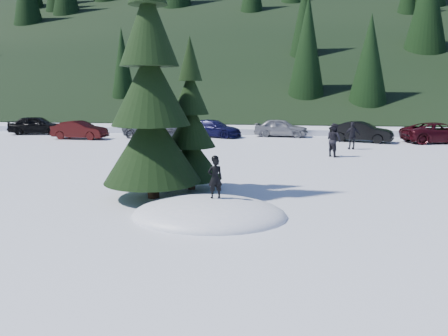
# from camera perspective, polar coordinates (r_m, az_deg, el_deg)

# --- Properties ---
(ground) EXTENTS (200.00, 200.00, 0.00)m
(ground) POSITION_cam_1_polar(r_m,az_deg,el_deg) (12.59, -1.96, -6.24)
(ground) COLOR white
(ground) RESTS_ON ground
(snow_mound) EXTENTS (4.48, 3.52, 0.96)m
(snow_mound) POSITION_cam_1_polar(r_m,az_deg,el_deg) (12.59, -1.96, -6.24)
(snow_mound) COLOR white
(snow_mound) RESTS_ON ground
(forest_hillside) EXTENTS (200.00, 60.00, 25.00)m
(forest_hillside) POSITION_cam_1_polar(r_m,az_deg,el_deg) (66.51, 6.41, 18.04)
(forest_hillside) COLOR black
(forest_hillside) RESTS_ON ground
(spruce_tall) EXTENTS (3.20, 3.20, 8.60)m
(spruce_tall) POSITION_cam_1_polar(r_m,az_deg,el_deg) (14.34, -9.58, 9.12)
(spruce_tall) COLOR black
(spruce_tall) RESTS_ON ground
(spruce_short) EXTENTS (2.20, 2.20, 5.37)m
(spruce_short) POSITION_cam_1_polar(r_m,az_deg,el_deg) (15.51, -4.35, 4.82)
(spruce_short) COLOR black
(spruce_short) RESTS_ON ground
(child_skier) EXTENTS (0.50, 0.43, 1.17)m
(child_skier) POSITION_cam_1_polar(r_m,az_deg,el_deg) (12.51, -1.17, -1.32)
(child_skier) COLOR black
(child_skier) RESTS_ON snow_mound
(adult_0) EXTENTS (1.06, 1.09, 1.78)m
(adult_0) POSITION_cam_1_polar(r_m,az_deg,el_deg) (23.90, 14.15, 3.56)
(adult_0) COLOR black
(adult_0) RESTS_ON ground
(adult_1) EXTENTS (1.00, 0.52, 1.63)m
(adult_1) POSITION_cam_1_polar(r_m,az_deg,el_deg) (27.07, 16.42, 4.07)
(adult_1) COLOR black
(adult_1) RESTS_ON ground
(car_0) EXTENTS (4.44, 2.27, 1.45)m
(car_0) POSITION_cam_1_polar(r_m,az_deg,el_deg) (37.53, -23.23, 5.17)
(car_0) COLOR black
(car_0) RESTS_ON ground
(car_1) EXTENTS (3.99, 1.58, 1.29)m
(car_1) POSITION_cam_1_polar(r_m,az_deg,el_deg) (32.94, -18.33, 4.73)
(car_1) COLOR black
(car_1) RESTS_ON ground
(car_2) EXTENTS (4.83, 2.29, 1.33)m
(car_2) POSITION_cam_1_polar(r_m,az_deg,el_deg) (32.56, -8.80, 5.11)
(car_2) COLOR #575A60
(car_2) RESTS_ON ground
(car_3) EXTENTS (4.71, 3.14, 1.27)m
(car_3) POSITION_cam_1_polar(r_m,az_deg,el_deg) (32.64, -1.40, 5.18)
(car_3) COLOR black
(car_3) RESTS_ON ground
(car_4) EXTENTS (4.11, 2.01, 1.35)m
(car_4) POSITION_cam_1_polar(r_m,az_deg,el_deg) (33.12, 7.46, 5.25)
(car_4) COLOR gray
(car_4) RESTS_ON ground
(car_5) EXTENTS (4.37, 2.68, 1.36)m
(car_5) POSITION_cam_1_polar(r_m,az_deg,el_deg) (31.07, 17.48, 4.53)
(car_5) COLOR black
(car_5) RESTS_ON ground
(car_6) EXTENTS (5.22, 3.27, 1.35)m
(car_6) POSITION_cam_1_polar(r_m,az_deg,el_deg) (32.47, 26.29, 4.15)
(car_6) COLOR #32090F
(car_6) RESTS_ON ground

